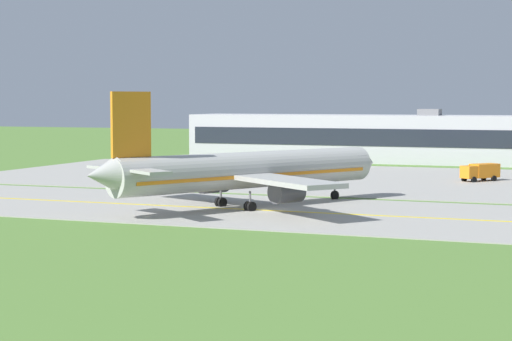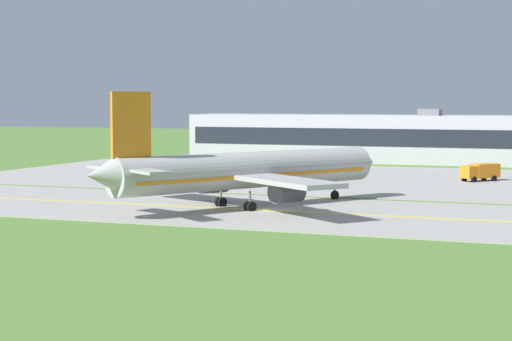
% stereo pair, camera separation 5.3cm
% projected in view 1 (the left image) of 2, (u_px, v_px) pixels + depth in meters
% --- Properties ---
extents(ground_plane, '(500.00, 500.00, 0.00)m').
position_uv_depth(ground_plane, '(269.00, 211.00, 96.90)').
color(ground_plane, '#517A33').
extents(taxiway_strip, '(240.00, 28.00, 0.10)m').
position_uv_depth(taxiway_strip, '(269.00, 211.00, 96.89)').
color(taxiway_strip, '#9E9B93').
rests_on(taxiway_strip, ground).
extents(apron_pad, '(140.00, 52.00, 0.10)m').
position_uv_depth(apron_pad, '(432.00, 181.00, 132.42)').
color(apron_pad, '#9E9B93').
rests_on(apron_pad, ground).
extents(taxiway_centreline, '(220.00, 0.60, 0.01)m').
position_uv_depth(taxiway_centreline, '(269.00, 210.00, 96.89)').
color(taxiway_centreline, yellow).
rests_on(taxiway_centreline, taxiway_strip).
extents(airplane_lead, '(29.97, 36.01, 12.70)m').
position_uv_depth(airplane_lead, '(246.00, 171.00, 99.26)').
color(airplane_lead, '#ADADA8').
rests_on(airplane_lead, ground).
extents(service_truck_fuel, '(5.38, 5.95, 2.60)m').
position_uv_depth(service_truck_fuel, '(480.00, 171.00, 131.87)').
color(service_truck_fuel, orange).
rests_on(service_truck_fuel, ground).
extents(terminal_building, '(66.85, 13.62, 10.17)m').
position_uv_depth(terminal_building, '(360.00, 138.00, 175.99)').
color(terminal_building, '#B2B2B7').
rests_on(terminal_building, ground).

